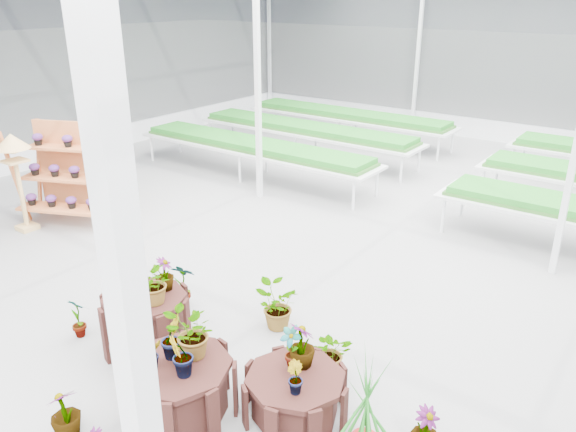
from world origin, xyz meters
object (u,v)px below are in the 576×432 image
Objects in this scene: plinth_tall at (147,322)px; plinth_low at (295,396)px; plinth_mid at (179,389)px; bird_table at (19,183)px; shelf_rack at (67,175)px.

plinth_low is at bearing 2.60° from plinth_tall.
bird_table is (-5.97, 1.76, 0.61)m from plinth_mid.
plinth_tall is 0.58× the size of bird_table.
shelf_rack is (-6.65, 1.83, 0.70)m from plinth_low.
plinth_mid is at bearing 8.45° from bird_table.
plinth_mid is 0.64× the size of bird_table.
plinth_mid is at bearing -48.60° from shelf_rack.
plinth_low is 0.58× the size of shelf_rack.
plinth_tall is 2.21m from plinth_low.
plinth_tall is 0.98× the size of plinth_low.
plinth_tall is at bearing -177.40° from plinth_low.
plinth_tall is 4.94m from bird_table.
bird_table is (-6.97, 1.06, 0.68)m from plinth_low.
bird_table reaches higher than plinth_low.
bird_table reaches higher than plinth_tall.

